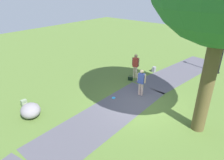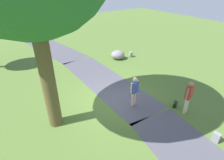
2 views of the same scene
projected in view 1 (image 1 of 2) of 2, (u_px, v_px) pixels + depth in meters
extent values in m
plane|color=#4F6B2E|center=(141.00, 105.00, 10.88)|extent=(48.00, 48.00, 0.00)
cube|color=#4D4B55|center=(181.00, 71.00, 15.21)|extent=(8.24, 3.40, 0.01)
cube|color=#4D4B55|center=(106.00, 116.00, 10.01)|extent=(8.02, 2.45, 0.01)
cylinder|color=brown|center=(207.00, 82.00, 8.13)|extent=(0.56, 0.56, 4.67)
cylinder|color=black|center=(218.00, 73.00, 14.84)|extent=(0.20, 0.20, 0.10)
cylinder|color=black|center=(223.00, 50.00, 14.11)|extent=(0.10, 0.10, 3.51)
ellipsoid|color=gray|center=(31.00, 111.00, 9.80)|extent=(1.26, 1.32, 0.69)
cylinder|color=beige|center=(136.00, 72.00, 13.95)|extent=(0.13, 0.13, 0.83)
cylinder|color=beige|center=(134.00, 72.00, 14.02)|extent=(0.13, 0.13, 0.83)
cube|color=#AB372A|center=(136.00, 62.00, 13.67)|extent=(0.30, 0.40, 0.62)
cylinder|color=#9C7658|center=(139.00, 62.00, 13.56)|extent=(0.08, 0.08, 0.55)
cylinder|color=#9C7658|center=(133.00, 61.00, 13.76)|extent=(0.08, 0.08, 0.55)
sphere|color=#9C7658|center=(136.00, 56.00, 13.48)|extent=(0.22, 0.22, 0.22)
cylinder|color=beige|center=(142.00, 89.00, 11.72)|extent=(0.13, 0.13, 0.78)
cylinder|color=beige|center=(139.00, 89.00, 11.79)|extent=(0.13, 0.13, 0.78)
cube|color=#3D4E9F|center=(141.00, 78.00, 11.46)|extent=(0.30, 0.39, 0.58)
cylinder|color=beige|center=(145.00, 79.00, 11.35)|extent=(0.08, 0.08, 0.52)
cylinder|color=beige|center=(138.00, 77.00, 11.55)|extent=(0.08, 0.08, 0.52)
sphere|color=beige|center=(142.00, 72.00, 11.28)|extent=(0.21, 0.21, 0.21)
cube|color=black|center=(130.00, 79.00, 13.71)|extent=(0.24, 0.34, 0.24)
torus|color=black|center=(130.00, 76.00, 13.63)|extent=(0.36, 0.36, 0.02)
cube|color=gray|center=(24.00, 103.00, 10.68)|extent=(0.30, 0.23, 0.40)
cube|color=gray|center=(25.00, 106.00, 10.63)|extent=(0.20, 0.08, 0.18)
cube|color=gray|center=(154.00, 69.00, 15.02)|extent=(0.29, 0.22, 0.40)
cube|color=gray|center=(152.00, 70.00, 15.12)|extent=(0.20, 0.07, 0.18)
cylinder|color=#299AE3|center=(114.00, 98.00, 11.58)|extent=(0.23, 0.23, 0.02)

